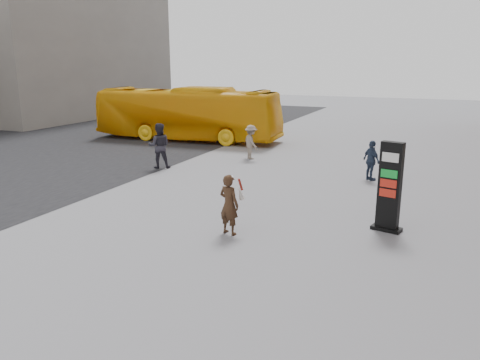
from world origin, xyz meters
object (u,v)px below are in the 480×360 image
at_px(pedestrian_b, 251,142).
at_px(pedestrian_c, 371,161).
at_px(bus, 187,114).
at_px(woman, 229,204).
at_px(info_pylon, 390,187).
at_px(pedestrian_a, 159,146).

relative_size(pedestrian_b, pedestrian_c, 1.03).
height_order(bus, pedestrian_c, bus).
height_order(woman, pedestrian_c, woman).
xyz_separation_m(info_pylon, bus, (-12.28, 10.84, 0.30)).
xyz_separation_m(pedestrian_a, pedestrian_c, (8.51, 1.39, -0.19)).
relative_size(info_pylon, pedestrian_b, 1.53).
bearing_deg(woman, bus, -41.85).
xyz_separation_m(info_pylon, woman, (-3.76, -1.91, -0.38)).
relative_size(bus, pedestrian_c, 7.04).
bearing_deg(pedestrian_b, bus, 9.11).
distance_m(info_pylon, woman, 4.23).
bearing_deg(woman, info_pylon, -138.66).
height_order(info_pylon, bus, bus).
xyz_separation_m(woman, pedestrian_a, (-5.97, 5.90, 0.13)).
relative_size(info_pylon, pedestrian_c, 1.57).
bearing_deg(pedestrian_b, pedestrian_c, -155.71).
height_order(info_pylon, pedestrian_a, info_pylon).
distance_m(bus, pedestrian_b, 6.50).
height_order(pedestrian_b, pedestrian_c, pedestrian_b).
bearing_deg(pedestrian_a, bus, -97.84).
xyz_separation_m(woman, pedestrian_c, (2.54, 7.29, -0.06)).
relative_size(woman, pedestrian_c, 1.05).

